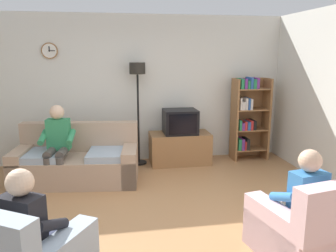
# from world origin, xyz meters

# --- Properties ---
(ground_plane) EXTENTS (12.00, 12.00, 0.00)m
(ground_plane) POSITION_xyz_m (0.00, 0.00, 0.00)
(ground_plane) COLOR #B27F51
(back_wall_assembly) EXTENTS (6.20, 0.17, 2.70)m
(back_wall_assembly) POSITION_xyz_m (-0.00, 2.66, 1.35)
(back_wall_assembly) COLOR silver
(back_wall_assembly) RESTS_ON ground_plane
(couch) EXTENTS (1.99, 1.10, 0.90)m
(couch) POSITION_xyz_m (-1.01, 1.64, 0.31)
(couch) COLOR tan
(couch) RESTS_ON ground_plane
(tv_stand) EXTENTS (1.10, 0.56, 0.57)m
(tv_stand) POSITION_xyz_m (0.78, 2.25, 0.29)
(tv_stand) COLOR olive
(tv_stand) RESTS_ON ground_plane
(tv) EXTENTS (0.60, 0.49, 0.44)m
(tv) POSITION_xyz_m (0.78, 2.23, 0.79)
(tv) COLOR black
(tv) RESTS_ON tv_stand
(bookshelf) EXTENTS (0.68, 0.36, 1.58)m
(bookshelf) POSITION_xyz_m (2.11, 2.32, 0.83)
(bookshelf) COLOR olive
(bookshelf) RESTS_ON ground_plane
(floor_lamp) EXTENTS (0.28, 0.28, 1.85)m
(floor_lamp) POSITION_xyz_m (0.03, 2.35, 1.45)
(floor_lamp) COLOR black
(floor_lamp) RESTS_ON ground_plane
(armchair_near_bookshelf) EXTENTS (0.95, 1.02, 0.90)m
(armchair_near_bookshelf) POSITION_xyz_m (1.39, -0.89, 0.29)
(armchair_near_bookshelf) COLOR beige
(armchair_near_bookshelf) RESTS_ON ground_plane
(person_on_couch) EXTENTS (0.55, 0.57, 1.24)m
(person_on_couch) POSITION_xyz_m (-1.28, 1.53, 0.70)
(person_on_couch) COLOR #338C59
(person_on_couch) RESTS_ON ground_plane
(person_in_left_armchair) EXTENTS (0.61, 0.64, 1.12)m
(person_in_left_armchair) POSITION_xyz_m (-1.14, -0.92, 0.60)
(person_in_left_armchair) COLOR black
(person_in_left_armchair) RESTS_ON ground_plane
(person_in_right_armchair) EXTENTS (0.56, 0.59, 1.12)m
(person_in_right_armchair) POSITION_xyz_m (1.37, -0.80, 0.60)
(person_in_right_armchair) COLOR #3372B2
(person_in_right_armchair) RESTS_ON ground_plane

